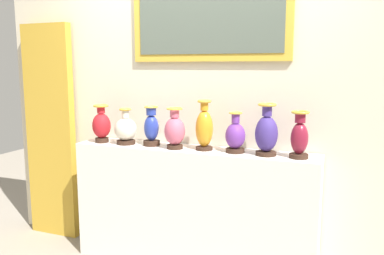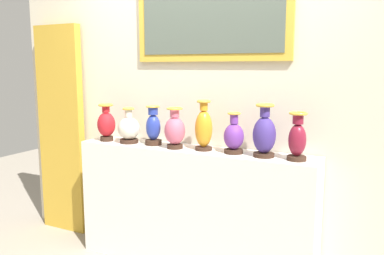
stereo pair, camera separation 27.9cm
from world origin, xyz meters
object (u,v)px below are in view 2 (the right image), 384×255
at_px(vase_ivory, 129,129).
at_px(vase_burgundy, 297,139).
at_px(vase_cobalt, 153,128).
at_px(vase_crimson, 106,124).
at_px(vase_rose, 175,130).
at_px(vase_amber, 204,128).
at_px(vase_violet, 234,137).
at_px(vase_indigo, 264,134).

xyz_separation_m(vase_ivory, vase_burgundy, (1.42, 0.00, 0.03)).
bearing_deg(vase_ivory, vase_cobalt, 5.78).
relative_size(vase_crimson, vase_rose, 1.00).
distance_m(vase_cobalt, vase_rose, 0.24).
distance_m(vase_amber, vase_burgundy, 0.72).
xyz_separation_m(vase_crimson, vase_violet, (1.18, 0.03, -0.02)).
xyz_separation_m(vase_crimson, vase_cobalt, (0.46, 0.03, -0.01)).
xyz_separation_m(vase_ivory, vase_cobalt, (0.23, 0.02, 0.02)).
relative_size(vase_crimson, vase_amber, 0.83).
bearing_deg(vase_ivory, vase_amber, 1.72).
height_order(vase_ivory, vase_rose, vase_rose).
bearing_deg(vase_burgundy, vase_amber, 178.59).
relative_size(vase_cobalt, vase_violet, 1.05).
xyz_separation_m(vase_cobalt, vase_burgundy, (1.19, -0.02, 0.01)).
xyz_separation_m(vase_rose, vase_amber, (0.23, 0.04, 0.03)).
height_order(vase_cobalt, vase_violet, vase_cobalt).
relative_size(vase_indigo, vase_burgundy, 1.14).
xyz_separation_m(vase_violet, vase_indigo, (0.24, -0.01, 0.04)).
height_order(vase_crimson, vase_burgundy, vase_burgundy).
bearing_deg(vase_cobalt, vase_indigo, -0.95).
bearing_deg(vase_amber, vase_cobalt, 179.70).
bearing_deg(vase_violet, vase_crimson, -178.64).
bearing_deg(vase_indigo, vase_crimson, -179.34).
height_order(vase_ivory, vase_indigo, vase_indigo).
height_order(vase_rose, vase_amber, vase_amber).
bearing_deg(vase_rose, vase_ivory, 177.15).
bearing_deg(vase_indigo, vase_amber, 178.43).
bearing_deg(vase_amber, vase_crimson, -178.16).
distance_m(vase_amber, vase_violet, 0.25).
height_order(vase_cobalt, vase_rose, vase_rose).
distance_m(vase_cobalt, vase_amber, 0.46).
distance_m(vase_violet, vase_indigo, 0.24).
relative_size(vase_cobalt, vase_rose, 1.00).
bearing_deg(vase_rose, vase_crimson, 178.83).
bearing_deg(vase_violet, vase_indigo, -2.80).
xyz_separation_m(vase_violet, vase_burgundy, (0.47, -0.02, 0.03)).
height_order(vase_crimson, vase_violet, vase_crimson).
xyz_separation_m(vase_amber, vase_burgundy, (0.72, -0.02, -0.02)).
bearing_deg(vase_ivory, vase_crimson, -177.84).
bearing_deg(vase_violet, vase_cobalt, 179.67).
bearing_deg(vase_crimson, vase_cobalt, 3.96).
distance_m(vase_ivory, vase_violet, 0.95).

